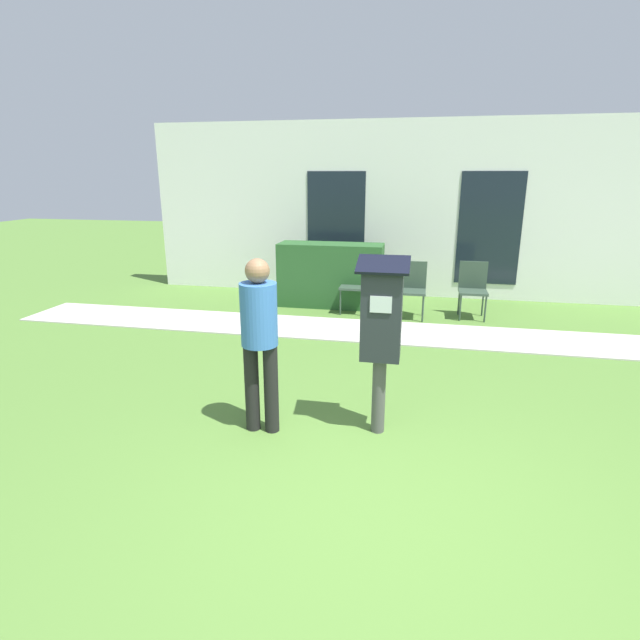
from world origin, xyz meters
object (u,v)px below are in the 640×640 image
outdoor_chair_left (354,281)px  person_standing (260,333)px  outdoor_chair_right (473,285)px  parking_meter (381,324)px  outdoor_chair_middle (412,285)px

outdoor_chair_left → person_standing: bearing=-69.5°
person_standing → outdoor_chair_left: person_standing is taller
person_standing → outdoor_chair_right: size_ratio=1.76×
person_standing → outdoor_chair_right: person_standing is taller
outdoor_chair_right → person_standing: bearing=-138.6°
parking_meter → outdoor_chair_middle: parking_meter is taller
outdoor_chair_right → parking_meter: bearing=-127.2°
outdoor_chair_middle → person_standing: bearing=-103.6°
person_standing → outdoor_chair_left: bearing=82.3°
person_standing → parking_meter: bearing=5.9°
outdoor_chair_left → outdoor_chair_right: same height
parking_meter → outdoor_chair_middle: bearing=87.3°
parking_meter → outdoor_chair_middle: (0.18, 3.91, -0.49)m
outdoor_chair_middle → outdoor_chair_right: size_ratio=1.00×
parking_meter → outdoor_chair_right: parking_meter is taller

